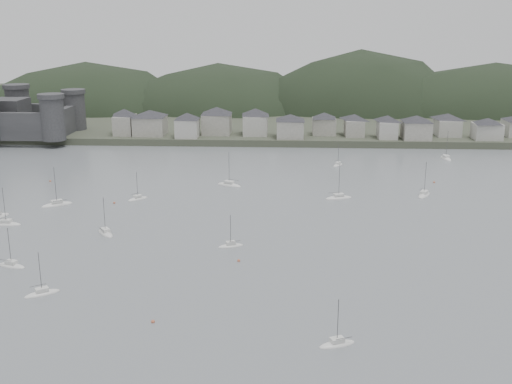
{
  "coord_description": "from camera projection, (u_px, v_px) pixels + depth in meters",
  "views": [
    {
      "loc": [
        8.42,
        -91.46,
        51.84
      ],
      "look_at": [
        0.0,
        75.0,
        6.0
      ],
      "focal_mm": 43.12,
      "sensor_mm": 36.0,
      "label": 1
    }
  ],
  "objects": [
    {
      "name": "moored_fleet",
      "position": [
        199.0,
        221.0,
        166.59
      ],
      "size": [
        267.54,
        155.6,
        12.39
      ],
      "color": "silver",
      "rests_on": "ground"
    },
    {
      "name": "forested_ridge",
      "position": [
        281.0,
        134.0,
        364.41
      ],
      "size": [
        851.55,
        103.94,
        102.57
      ],
      "color": "black",
      "rests_on": "ground"
    },
    {
      "name": "waterfront_town",
      "position": [
        381.0,
        124.0,
        274.02
      ],
      "size": [
        451.48,
        28.46,
        12.92
      ],
      "color": "gray",
      "rests_on": "far_shore_land"
    },
    {
      "name": "castle",
      "position": [
        4.0,
        117.0,
        278.31
      ],
      "size": [
        66.0,
        43.0,
        20.0
      ],
      "color": "#323235",
      "rests_on": "far_shore_land"
    },
    {
      "name": "mooring_buoys",
      "position": [
        235.0,
        238.0,
        153.04
      ],
      "size": [
        152.06,
        128.39,
        0.7
      ],
      "color": "#BD603F",
      "rests_on": "ground"
    },
    {
      "name": "ground",
      "position": [
        233.0,
        346.0,
        102.23
      ],
      "size": [
        900.0,
        900.0,
        0.0
      ],
      "primitive_type": "plane",
      "color": "slate",
      "rests_on": "ground"
    },
    {
      "name": "far_shore_land",
      "position": [
        274.0,
        106.0,
        385.91
      ],
      "size": [
        900.0,
        250.0,
        3.0
      ],
      "primitive_type": "cube",
      "color": "#383D2D",
      "rests_on": "ground"
    }
  ]
}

